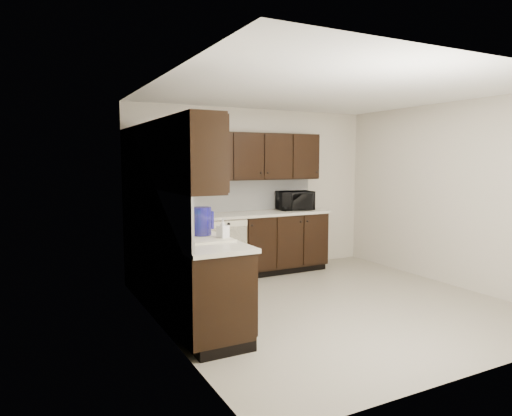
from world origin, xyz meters
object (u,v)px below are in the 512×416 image
at_px(sink, 196,244).
at_px(microwave, 295,201).
at_px(toaster_oven, 146,210).
at_px(blue_pitcher, 201,222).
at_px(storage_bin, 184,226).

distance_m(sink, microwave, 2.86).
relative_size(microwave, toaster_oven, 1.46).
bearing_deg(blue_pitcher, toaster_oven, 101.93).
bearing_deg(microwave, toaster_oven, -169.61).
height_order(storage_bin, blue_pitcher, blue_pitcher).
relative_size(sink, storage_bin, 1.87).
distance_m(microwave, toaster_oven, 2.34).
relative_size(sink, toaster_oven, 2.25).
xyz_separation_m(toaster_oven, blue_pitcher, (0.13, -1.75, 0.04)).
distance_m(microwave, storage_bin, 2.69).
height_order(sink, toaster_oven, sink).
bearing_deg(storage_bin, sink, -86.84).
height_order(sink, storage_bin, sink).
bearing_deg(sink, blue_pitcher, 10.18).
distance_m(sink, toaster_oven, 1.77).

